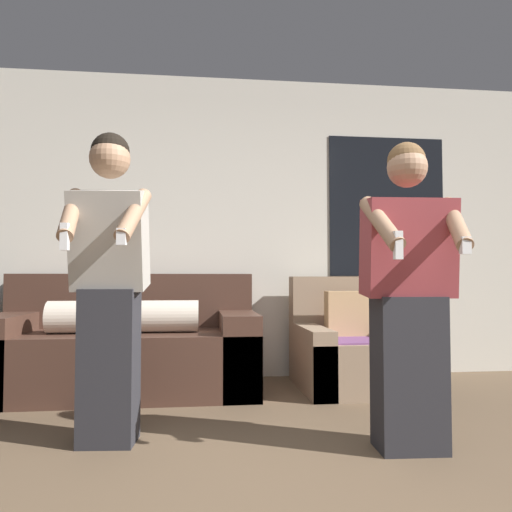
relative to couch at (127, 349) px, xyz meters
name	(u,v)px	position (x,y,z in m)	size (l,w,h in m)	color
wall_back	(251,226)	(1.02, 0.51, 1.03)	(6.77, 0.07, 2.70)	beige
couch	(127,349)	(0.00, 0.00, 0.00)	(2.00, 0.94, 0.92)	#472D23
armchair	(349,351)	(1.76, -0.04, -0.04)	(0.83, 0.93, 0.89)	#937A60
person_left	(109,283)	(0.07, -1.24, 0.53)	(0.45, 0.52, 1.66)	#28282D
person_right	(408,295)	(1.62, -1.52, 0.46)	(0.51, 0.49, 1.59)	#28282D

